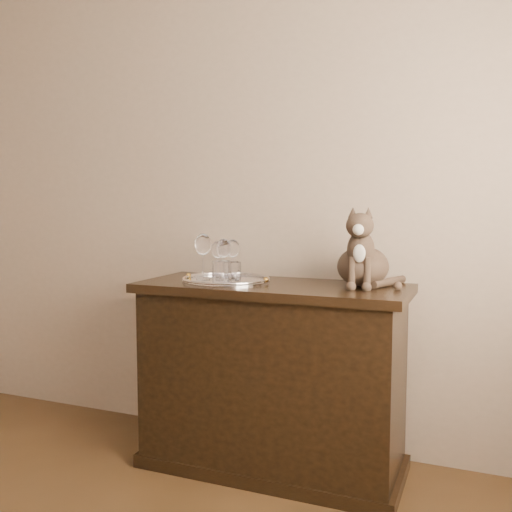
{
  "coord_description": "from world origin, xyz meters",
  "views": [
    {
      "loc": [
        1.48,
        -0.41,
        1.21
      ],
      "look_at": [
        0.52,
        1.95,
        0.97
      ],
      "focal_mm": 40.0,
      "sensor_mm": 36.0,
      "label": 1
    }
  ],
  "objects_px": {
    "tray": "(226,281)",
    "wine_glass_b": "(233,258)",
    "wine_glass_a": "(218,259)",
    "cat": "(363,246)",
    "wine_glass_c": "(203,256)",
    "sideboard": "(272,377)",
    "wine_glass_d": "(224,259)",
    "tumbler_a": "(232,272)",
    "tumbler_b": "(222,272)"
  },
  "relations": [
    {
      "from": "wine_glass_b",
      "to": "cat",
      "type": "relative_size",
      "value": 0.52
    },
    {
      "from": "wine_glass_b",
      "to": "tumbler_b",
      "type": "height_order",
      "value": "wine_glass_b"
    },
    {
      "from": "cat",
      "to": "wine_glass_c",
      "type": "bearing_deg",
      "value": -175.18
    },
    {
      "from": "wine_glass_c",
      "to": "tumbler_b",
      "type": "height_order",
      "value": "wine_glass_c"
    },
    {
      "from": "wine_glass_b",
      "to": "tumbler_a",
      "type": "bearing_deg",
      "value": -66.71
    },
    {
      "from": "cat",
      "to": "tumbler_b",
      "type": "bearing_deg",
      "value": -165.29
    },
    {
      "from": "tumbler_a",
      "to": "tray",
      "type": "bearing_deg",
      "value": 130.39
    },
    {
      "from": "wine_glass_a",
      "to": "tumbler_a",
      "type": "bearing_deg",
      "value": -45.26
    },
    {
      "from": "tray",
      "to": "wine_glass_b",
      "type": "bearing_deg",
      "value": 95.81
    },
    {
      "from": "sideboard",
      "to": "wine_glass_d",
      "type": "distance_m",
      "value": 0.58
    },
    {
      "from": "tumbler_b",
      "to": "cat",
      "type": "distance_m",
      "value": 0.62
    },
    {
      "from": "tray",
      "to": "tumbler_b",
      "type": "relative_size",
      "value": 4.14
    },
    {
      "from": "tumbler_a",
      "to": "wine_glass_c",
      "type": "bearing_deg",
      "value": 163.11
    },
    {
      "from": "sideboard",
      "to": "wine_glass_b",
      "type": "relative_size",
      "value": 6.71
    },
    {
      "from": "wine_glass_c",
      "to": "tray",
      "type": "bearing_deg",
      "value": 10.86
    },
    {
      "from": "tray",
      "to": "wine_glass_b",
      "type": "distance_m",
      "value": 0.13
    },
    {
      "from": "tumbler_a",
      "to": "tumbler_b",
      "type": "height_order",
      "value": "tumbler_b"
    },
    {
      "from": "wine_glass_a",
      "to": "cat",
      "type": "relative_size",
      "value": 0.5
    },
    {
      "from": "wine_glass_c",
      "to": "tumbler_a",
      "type": "relative_size",
      "value": 2.32
    },
    {
      "from": "sideboard",
      "to": "wine_glass_c",
      "type": "bearing_deg",
      "value": -174.99
    },
    {
      "from": "wine_glass_a",
      "to": "wine_glass_d",
      "type": "distance_m",
      "value": 0.06
    },
    {
      "from": "wine_glass_c",
      "to": "cat",
      "type": "bearing_deg",
      "value": 9.56
    },
    {
      "from": "wine_glass_b",
      "to": "tumbler_a",
      "type": "height_order",
      "value": "wine_glass_b"
    },
    {
      "from": "wine_glass_a",
      "to": "wine_glass_b",
      "type": "height_order",
      "value": "wine_glass_b"
    },
    {
      "from": "sideboard",
      "to": "wine_glass_a",
      "type": "bearing_deg",
      "value": 169.4
    },
    {
      "from": "wine_glass_d",
      "to": "wine_glass_a",
      "type": "bearing_deg",
      "value": 140.7
    },
    {
      "from": "sideboard",
      "to": "wine_glass_b",
      "type": "xyz_separation_m",
      "value": [
        -0.23,
        0.08,
        0.52
      ]
    },
    {
      "from": "wine_glass_d",
      "to": "cat",
      "type": "height_order",
      "value": "cat"
    },
    {
      "from": "sideboard",
      "to": "cat",
      "type": "xyz_separation_m",
      "value": [
        0.38,
        0.09,
        0.6
      ]
    },
    {
      "from": "wine_glass_d",
      "to": "cat",
      "type": "relative_size",
      "value": 0.55
    },
    {
      "from": "tumbler_b",
      "to": "wine_glass_b",
      "type": "bearing_deg",
      "value": 100.77
    },
    {
      "from": "sideboard",
      "to": "cat",
      "type": "bearing_deg",
      "value": 13.37
    },
    {
      "from": "wine_glass_a",
      "to": "wine_glass_c",
      "type": "height_order",
      "value": "wine_glass_c"
    },
    {
      "from": "tumbler_b",
      "to": "cat",
      "type": "height_order",
      "value": "cat"
    },
    {
      "from": "wine_glass_a",
      "to": "cat",
      "type": "xyz_separation_m",
      "value": [
        0.68,
        0.04,
        0.08
      ]
    },
    {
      "from": "cat",
      "to": "wine_glass_b",
      "type": "bearing_deg",
      "value": 175.96
    },
    {
      "from": "tumbler_b",
      "to": "cat",
      "type": "relative_size",
      "value": 0.28
    },
    {
      "from": "tumbler_a",
      "to": "cat",
      "type": "xyz_separation_m",
      "value": [
        0.55,
        0.17,
        0.12
      ]
    },
    {
      "from": "tumbler_a",
      "to": "tumbler_b",
      "type": "relative_size",
      "value": 0.94
    },
    {
      "from": "tray",
      "to": "cat",
      "type": "distance_m",
      "value": 0.64
    },
    {
      "from": "sideboard",
      "to": "wine_glass_d",
      "type": "relative_size",
      "value": 6.43
    },
    {
      "from": "sideboard",
      "to": "wine_glass_c",
      "type": "height_order",
      "value": "wine_glass_c"
    },
    {
      "from": "tray",
      "to": "wine_glass_b",
      "type": "xyz_separation_m",
      "value": [
        -0.01,
        0.09,
        0.09
      ]
    },
    {
      "from": "wine_glass_a",
      "to": "cat",
      "type": "bearing_deg",
      "value": 3.04
    },
    {
      "from": "sideboard",
      "to": "wine_glass_a",
      "type": "height_order",
      "value": "wine_glass_a"
    },
    {
      "from": "tray",
      "to": "wine_glass_a",
      "type": "height_order",
      "value": "wine_glass_a"
    },
    {
      "from": "wine_glass_b",
      "to": "wine_glass_c",
      "type": "xyz_separation_m",
      "value": [
        -0.1,
        -0.11,
        0.02
      ]
    },
    {
      "from": "wine_glass_a",
      "to": "cat",
      "type": "distance_m",
      "value": 0.68
    },
    {
      "from": "wine_glass_c",
      "to": "tumbler_a",
      "type": "height_order",
      "value": "wine_glass_c"
    },
    {
      "from": "sideboard",
      "to": "tray",
      "type": "distance_m",
      "value": 0.48
    }
  ]
}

